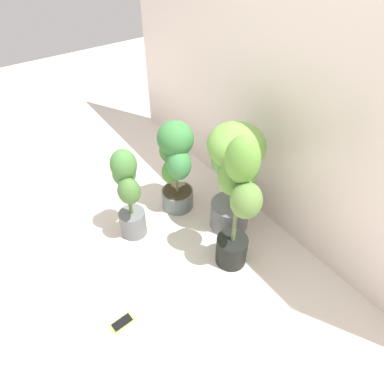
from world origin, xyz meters
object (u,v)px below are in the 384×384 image
object	(u,v)px
potted_plant_back_right	(238,202)
potted_plant_front_left	(128,193)
potted_plant_back_left	(176,162)
cell_phone	(122,323)
potted_plant_back_center	(234,168)

from	to	relation	value
potted_plant_back_right	potted_plant_front_left	distance (m)	0.74
potted_plant_back_left	cell_phone	bearing A→B (deg)	-51.42
potted_plant_back_left	cell_phone	size ratio (longest dim) A/B	4.95
potted_plant_back_left	potted_plant_front_left	xyz separation A→B (m)	(0.06, -0.41, -0.04)
potted_plant_back_right	cell_phone	size ratio (longest dim) A/B	6.50
potted_plant_back_left	potted_plant_back_center	distance (m)	0.44
potted_plant_front_left	potted_plant_back_left	bearing A→B (deg)	98.00
potted_plant_back_left	potted_plant_back_center	bearing A→B (deg)	28.53
potted_plant_back_center	potted_plant_front_left	distance (m)	0.70
potted_plant_back_right	cell_phone	distance (m)	0.96
potted_plant_back_right	potted_plant_front_left	world-z (taller)	potted_plant_back_right
potted_plant_back_right	potted_plant_back_center	bearing A→B (deg)	143.47
potted_plant_back_center	cell_phone	xyz separation A→B (m)	(0.26, -1.00, -0.52)
potted_plant_back_center	potted_plant_front_left	xyz separation A→B (m)	(-0.32, -0.61, -0.13)
potted_plant_back_left	potted_plant_back_right	distance (m)	0.66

